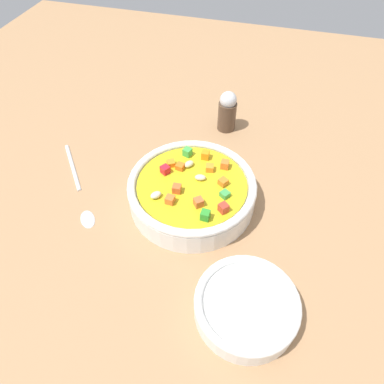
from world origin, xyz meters
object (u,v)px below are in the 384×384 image
soup_bowl_main (192,191)px  pepper_shaker (227,111)px  side_bowl_small (246,306)px  spoon (79,189)px

soup_bowl_main → pepper_shaker: pepper_shaker is taller
side_bowl_small → pepper_shaker: size_ratio=1.62×
spoon → side_bowl_small: 32.95cm
side_bowl_small → soup_bowl_main: bearing=125.5°
soup_bowl_main → spoon: 19.06cm
side_bowl_small → pepper_shaker: pepper_shaker is taller
soup_bowl_main → pepper_shaker: bearing=86.2°
spoon → side_bowl_small: side_bowl_small is taller
soup_bowl_main → side_bowl_small: (11.42, -16.03, -0.79)cm
spoon → side_bowl_small: size_ratio=1.30×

